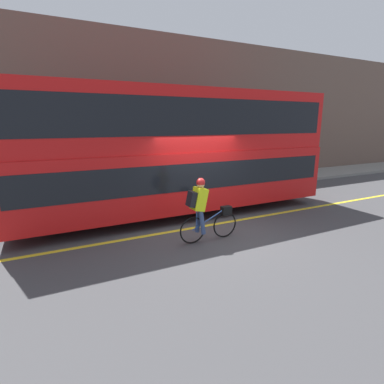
# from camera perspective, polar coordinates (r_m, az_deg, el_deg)

# --- Properties ---
(ground_plane) EXTENTS (80.00, 80.00, 0.00)m
(ground_plane) POSITION_cam_1_polar(r_m,az_deg,el_deg) (8.33, 2.81, -7.12)
(ground_plane) COLOR #424244
(road_center_line) EXTENTS (50.00, 0.14, 0.01)m
(road_center_line) POSITION_cam_1_polar(r_m,az_deg,el_deg) (8.55, 1.95, -6.55)
(road_center_line) COLOR yellow
(road_center_line) RESTS_ON ground_plane
(sidewalk_curb) EXTENTS (60.00, 2.36, 0.14)m
(sidewalk_curb) POSITION_cam_1_polar(r_m,az_deg,el_deg) (12.74, -8.24, 0.20)
(sidewalk_curb) COLOR gray
(sidewalk_curb) RESTS_ON ground_plane
(building_facade) EXTENTS (60.00, 0.30, 6.65)m
(building_facade) POSITION_cam_1_polar(r_m,az_deg,el_deg) (13.70, -10.51, 14.74)
(building_facade) COLOR brown
(building_facade) RESTS_ON ground_plane
(bus) EXTENTS (9.76, 2.48, 3.83)m
(bus) POSITION_cam_1_polar(r_m,az_deg,el_deg) (9.40, -2.92, 8.52)
(bus) COLOR black
(bus) RESTS_ON ground_plane
(cyclist_on_bike) EXTENTS (1.59, 0.32, 1.60)m
(cyclist_on_bike) POSITION_cam_1_polar(r_m,az_deg,el_deg) (7.25, 2.15, -3.02)
(cyclist_on_bike) COLOR black
(cyclist_on_bike) RESTS_ON ground_plane
(trash_bin) EXTENTS (0.52, 0.52, 0.97)m
(trash_bin) POSITION_cam_1_polar(r_m,az_deg,el_deg) (11.92, -23.30, 1.10)
(trash_bin) COLOR #262628
(trash_bin) RESTS_ON sidewalk_curb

